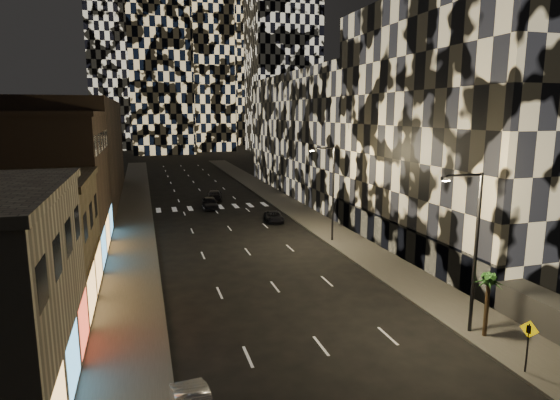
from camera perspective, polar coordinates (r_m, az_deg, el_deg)
sidewalk_left at (r=61.81m, az=-17.37°, el=-1.29°), size 4.00×120.00×0.15m
sidewalk_right at (r=64.55m, az=0.65°, el=-0.31°), size 4.00×120.00×0.15m
curb_left at (r=61.80m, az=-15.43°, el=-1.19°), size 0.20×120.00×0.15m
curb_right at (r=63.97m, az=-1.15°, el=-0.42°), size 0.20×120.00×0.15m
retail_tan at (r=33.69m, az=-30.33°, el=-5.12°), size 10.00×10.00×8.00m
retail_brown at (r=45.29m, az=-26.90°, el=1.47°), size 10.00×15.00×12.00m
retail_filler_left at (r=71.26m, az=-23.25°, el=5.48°), size 10.00×40.00×14.00m
midrise_right at (r=45.32m, az=23.03°, el=8.14°), size 16.00×25.00×22.00m
midrise_base at (r=42.26m, az=13.96°, el=-4.51°), size 0.60×25.00×3.00m
midrise_filler_right at (r=73.48m, az=6.58°, el=7.96°), size 16.00×40.00×18.00m
streetlight_near at (r=27.58m, az=22.43°, el=-4.77°), size 2.55×0.25×9.00m
streetlight_far at (r=44.54m, az=6.21°, el=1.58°), size 2.55×0.25×9.00m
car_dark_midlane at (r=61.23m, az=-8.51°, el=-0.36°), size 1.96×4.60×1.55m
car_dark_oncoming at (r=67.37m, az=-8.00°, el=0.61°), size 2.65×5.22×1.45m
car_dark_rightlane at (r=53.43m, az=-0.74°, el=-2.06°), size 2.44×4.40×1.16m
ped_sign at (r=25.66m, az=28.03°, el=-14.57°), size 0.36×0.82×2.59m
palm_tree at (r=28.10m, az=24.09°, el=-9.39°), size 1.82×1.83×3.60m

